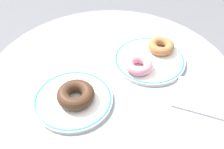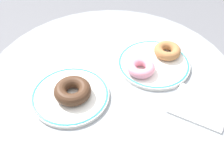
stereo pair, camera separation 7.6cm
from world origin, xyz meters
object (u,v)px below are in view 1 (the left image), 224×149
object	(u,v)px
plate_left	(73,100)
donut_cinnamon	(161,46)
plate_right	(149,60)
paper_napkin	(201,97)
donut_chocolate	(76,95)
donut_pink_frosted	(139,65)
cafe_table	(111,121)

from	to	relation	value
plate_left	donut_cinnamon	world-z (taller)	donut_cinnamon
plate_left	plate_right	world-z (taller)	same
plate_right	paper_napkin	xyz separation A→B (m)	(-0.05, -0.18, -0.00)
donut_chocolate	donut_pink_frosted	distance (m)	0.21
donut_chocolate	donut_pink_frosted	bearing A→B (deg)	-20.56
plate_right	plate_left	bearing A→B (deg)	161.29
cafe_table	donut_cinnamon	distance (m)	0.30
cafe_table	plate_left	distance (m)	0.25
cafe_table	donut_pink_frosted	bearing A→B (deg)	-35.54
plate_right	donut_cinnamon	bearing A→B (deg)	-7.01
donut_pink_frosted	paper_napkin	bearing A→B (deg)	-87.59
plate_left	paper_napkin	size ratio (longest dim) A/B	1.52
donut_chocolate	donut_pink_frosted	size ratio (longest dim) A/B	1.21
donut_chocolate	donut_cinnamon	size ratio (longest dim) A/B	1.21
plate_left	donut_cinnamon	distance (m)	0.32
plate_left	donut_chocolate	distance (m)	0.02
donut_cinnamon	donut_chocolate	bearing A→B (deg)	164.65
cafe_table	donut_cinnamon	size ratio (longest dim) A/B	9.16
plate_left	donut_pink_frosted	size ratio (longest dim) A/B	2.56
cafe_table	donut_pink_frosted	size ratio (longest dim) A/B	9.16
plate_left	donut_cinnamon	size ratio (longest dim) A/B	2.56
cafe_table	donut_pink_frosted	xyz separation A→B (m)	(0.07, -0.05, 0.23)
cafe_table	plate_left	size ratio (longest dim) A/B	3.57
plate_left	donut_cinnamon	bearing A→B (deg)	-16.66
donut_chocolate	paper_napkin	bearing A→B (deg)	-52.46
paper_napkin	plate_right	bearing A→B (deg)	75.11
plate_left	donut_chocolate	size ratio (longest dim) A/B	2.12
donut_chocolate	plate_left	bearing A→B (deg)	110.63
donut_cinnamon	donut_pink_frosted	size ratio (longest dim) A/B	1.00
plate_right	donut_cinnamon	size ratio (longest dim) A/B	2.65
donut_cinnamon	plate_right	bearing A→B (deg)	172.99
cafe_table	plate_left	bearing A→B (deg)	166.16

